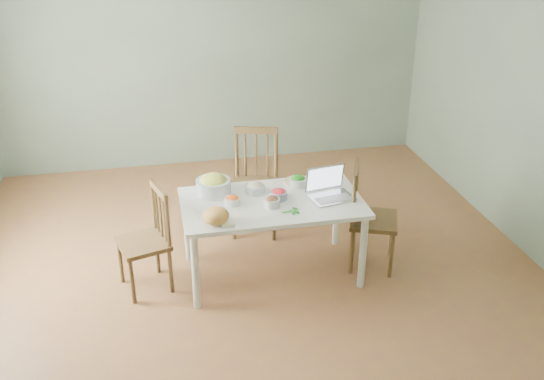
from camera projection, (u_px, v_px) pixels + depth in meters
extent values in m
cube|color=brown|center=(253.00, 268.00, 5.48)|extent=(5.00, 5.00, 0.00)
cube|color=gray|center=(212.00, 51.00, 7.09)|extent=(5.00, 0.00, 2.70)
cube|color=gray|center=(353.00, 315.00, 2.69)|extent=(5.00, 0.00, 2.70)
cube|color=gray|center=(535.00, 104.00, 5.35)|extent=(0.00, 5.00, 2.70)
ellipsoid|color=#B58045|center=(216.00, 216.00, 4.74)|extent=(0.25, 0.25, 0.13)
cube|color=beige|center=(228.00, 225.00, 4.71)|extent=(0.11, 0.04, 0.03)
cylinder|color=tan|center=(297.00, 182.00, 5.42)|extent=(0.24, 0.24, 0.02)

